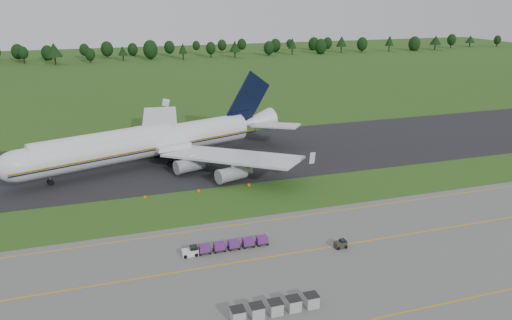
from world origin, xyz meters
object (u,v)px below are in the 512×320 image
object	(u,v)px
uld_row	(275,307)
edge_markers	(199,191)
baggage_train	(225,246)
aircraft	(149,142)
utility_cart	(340,245)

from	to	relation	value
uld_row	edge_markers	world-z (taller)	uld_row
uld_row	baggage_train	bearing A→B (deg)	96.31
aircraft	baggage_train	size ratio (longest dim) A/B	5.00
baggage_train	edge_markers	distance (m)	24.45
utility_cart	uld_row	world-z (taller)	uld_row
utility_cart	aircraft	bearing A→B (deg)	115.40
utility_cart	edge_markers	distance (m)	33.42
baggage_train	utility_cart	bearing A→B (deg)	-15.37
aircraft	uld_row	distance (m)	62.75
baggage_train	uld_row	world-z (taller)	uld_row
uld_row	utility_cart	bearing A→B (deg)	39.46
uld_row	edge_markers	bearing A→B (deg)	91.32
utility_cart	edge_markers	size ratio (longest dim) A/B	0.09
aircraft	utility_cart	bearing A→B (deg)	-64.60
aircraft	utility_cart	distance (m)	54.94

